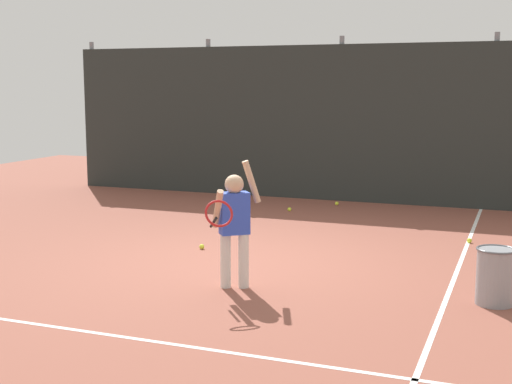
# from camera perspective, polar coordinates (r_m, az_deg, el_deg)

# --- Properties ---
(ground_plane) EXTENTS (20.00, 20.00, 0.00)m
(ground_plane) POSITION_cam_1_polar(r_m,az_deg,el_deg) (8.64, -1.36, -5.57)
(ground_plane) COLOR brown
(court_line_baseline) EXTENTS (9.00, 0.05, 0.00)m
(court_line_baseline) POSITION_cam_1_polar(r_m,az_deg,el_deg) (6.27, -11.29, -11.33)
(court_line_baseline) COLOR white
(court_line_baseline) RESTS_ON ground
(court_line_sideline) EXTENTS (0.05, 9.00, 0.00)m
(court_line_sideline) POSITION_cam_1_polar(r_m,az_deg,el_deg) (9.02, 16.27, -5.29)
(court_line_sideline) COLOR white
(court_line_sideline) RESTS_ON ground
(back_fence_windscreen) EXTENTS (10.90, 0.08, 2.84)m
(back_fence_windscreen) POSITION_cam_1_polar(r_m,az_deg,el_deg) (12.99, 6.78, 5.52)
(back_fence_windscreen) COLOR #282D2B
(back_fence_windscreen) RESTS_ON ground
(fence_post_0) EXTENTS (0.09, 0.09, 2.99)m
(fence_post_0) POSITION_cam_1_polar(r_m,az_deg,el_deg) (15.23, -12.97, 6.11)
(fence_post_0) COLOR slate
(fence_post_0) RESTS_ON ground
(fence_post_1) EXTENTS (0.09, 0.09, 2.99)m
(fence_post_1) POSITION_cam_1_polar(r_m,az_deg,el_deg) (13.93, -3.83, 6.08)
(fence_post_1) COLOR slate
(fence_post_1) RESTS_ON ground
(fence_post_2) EXTENTS (0.09, 0.09, 2.99)m
(fence_post_2) POSITION_cam_1_polar(r_m,az_deg,el_deg) (13.04, 6.85, 5.86)
(fence_post_2) COLOR slate
(fence_post_2) RESTS_ON ground
(fence_post_3) EXTENTS (0.09, 0.09, 2.99)m
(fence_post_3) POSITION_cam_1_polar(r_m,az_deg,el_deg) (12.66, 18.61, 5.38)
(fence_post_3) COLOR slate
(fence_post_3) RESTS_ON ground
(tennis_player) EXTENTS (0.47, 0.86, 1.35)m
(tennis_player) POSITION_cam_1_polar(r_m,az_deg,el_deg) (7.35, -1.81, -2.32)
(tennis_player) COLOR silver
(tennis_player) RESTS_ON ground
(ball_hopper) EXTENTS (0.38, 0.38, 0.56)m
(ball_hopper) POSITION_cam_1_polar(r_m,az_deg,el_deg) (7.28, 18.78, -6.42)
(ball_hopper) COLOR gray
(ball_hopper) RESTS_ON ground
(tennis_ball_0) EXTENTS (0.07, 0.07, 0.07)m
(tennis_ball_0) POSITION_cam_1_polar(r_m,az_deg,el_deg) (9.25, -4.40, -4.43)
(tennis_ball_0) COLOR #CCE033
(tennis_ball_0) RESTS_ON ground
(tennis_ball_1) EXTENTS (0.07, 0.07, 0.07)m
(tennis_ball_1) POSITION_cam_1_polar(r_m,az_deg,el_deg) (10.87, -1.93, -2.42)
(tennis_ball_1) COLOR #CCE033
(tennis_ball_1) RESTS_ON ground
(tennis_ball_2) EXTENTS (0.07, 0.07, 0.07)m
(tennis_ball_2) POSITION_cam_1_polar(r_m,az_deg,el_deg) (12.60, 6.55, -0.93)
(tennis_ball_2) COLOR #CCE033
(tennis_ball_2) RESTS_ON ground
(tennis_ball_3) EXTENTS (0.07, 0.07, 0.07)m
(tennis_ball_3) POSITION_cam_1_polar(r_m,az_deg,el_deg) (10.00, 16.87, -3.78)
(tennis_ball_3) COLOR #CCE033
(tennis_ball_3) RESTS_ON ground
(tennis_ball_4) EXTENTS (0.07, 0.07, 0.07)m
(tennis_ball_4) POSITION_cam_1_polar(r_m,az_deg,el_deg) (11.95, 2.72, -1.40)
(tennis_ball_4) COLOR #CCE033
(tennis_ball_4) RESTS_ON ground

